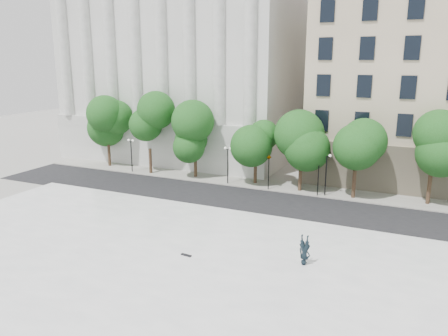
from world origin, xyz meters
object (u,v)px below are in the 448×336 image
Objects in this scene: skateboard at (186,255)px; person_lying at (304,261)px; traffic_light_west at (269,155)px; traffic_light_east at (319,160)px.

person_lying is at bearing 21.29° from skateboard.
person_lying is (7.89, -16.15, -3.05)m from traffic_light_west.
skateboard is (0.35, -18.12, -3.29)m from traffic_light_west.
traffic_light_east reaches higher than skateboard.
traffic_light_west is at bearing 118.48° from person_lying.
person_lying reaches higher than skateboard.
traffic_light_east is (5.15, 0.00, -0.04)m from traffic_light_west.
traffic_light_east is at bearing 0.00° from traffic_light_west.
traffic_light_east is 19.02m from skateboard.
traffic_light_west is 5.15m from traffic_light_east.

